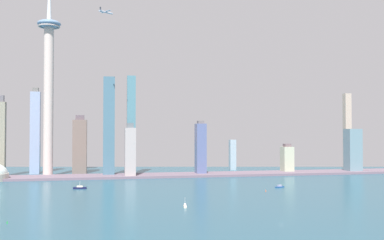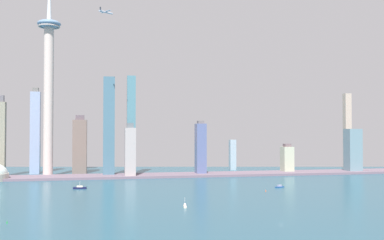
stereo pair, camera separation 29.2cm
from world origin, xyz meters
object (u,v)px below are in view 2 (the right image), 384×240
(observation_tower, at_px, (49,74))
(skyscraper_10, at_px, (347,131))
(skyscraper_3, at_px, (287,159))
(skyscraper_7, at_px, (35,132))
(boat_4, at_px, (185,206))
(skyscraper_0, at_px, (1,138))
(skyscraper_1, at_px, (232,155))
(skyscraper_6, at_px, (201,149))
(channel_buoy_0, at_px, (266,190))
(skyscraper_9, at_px, (130,152))
(boat_1, at_px, (80,188))
(airplane, at_px, (106,12))
(skyscraper_2, at_px, (131,126))
(skyscraper_5, at_px, (80,146))
(boat_0, at_px, (280,187))
(channel_buoy_1, at_px, (7,222))
(skyscraper_4, at_px, (109,127))
(skyscraper_11, at_px, (353,151))

(observation_tower, relative_size, skyscraper_10, 2.32)
(skyscraper_3, relative_size, skyscraper_7, 0.35)
(observation_tower, relative_size, boat_4, 35.37)
(skyscraper_0, xyz_separation_m, skyscraper_1, (430.98, 57.99, -35.71))
(skyscraper_6, bearing_deg, skyscraper_1, 47.22)
(channel_buoy_0, bearing_deg, skyscraper_6, 98.38)
(skyscraper_7, xyz_separation_m, skyscraper_9, (167.47, -109.56, -33.55))
(skyscraper_0, relative_size, boat_1, 7.76)
(airplane, bearing_deg, skyscraper_6, -12.17)
(skyscraper_0, height_order, channel_buoy_0, skyscraper_0)
(skyscraper_2, bearing_deg, skyscraper_5, 146.78)
(channel_buoy_0, bearing_deg, skyscraper_7, 135.61)
(skyscraper_5, relative_size, skyscraper_7, 0.68)
(boat_0, distance_m, channel_buoy_0, 49.63)
(skyscraper_2, distance_m, channel_buoy_1, 432.54)
(skyscraper_5, bearing_deg, skyscraper_0, -161.42)
(skyscraper_5, bearing_deg, skyscraper_6, -20.68)
(skyscraper_5, xyz_separation_m, airplane, (45.07, -153.12, 213.68))
(boat_1, distance_m, boat_4, 210.11)
(skyscraper_2, height_order, skyscraper_3, skyscraper_2)
(skyscraper_4, distance_m, channel_buoy_1, 407.96)
(skyscraper_2, relative_size, skyscraper_9, 1.92)
(skyscraper_6, distance_m, boat_0, 213.00)
(skyscraper_0, bearing_deg, skyscraper_6, -6.12)
(skyscraper_0, bearing_deg, channel_buoy_0, -35.52)
(skyscraper_9, bearing_deg, boat_0, -42.04)
(skyscraper_0, xyz_separation_m, channel_buoy_1, (90.31, -418.95, -65.10))
(skyscraper_1, bearing_deg, skyscraper_6, -132.78)
(skyscraper_0, bearing_deg, skyscraper_2, -4.13)
(skyscraper_11, height_order, boat_4, skyscraper_11)
(skyscraper_0, distance_m, skyscraper_1, 436.33)
(observation_tower, xyz_separation_m, skyscraper_7, (-29.53, 61.26, -100.28))
(skyscraper_10, bearing_deg, observation_tower, -173.38)
(skyscraper_3, relative_size, skyscraper_9, 0.60)
(observation_tower, xyz_separation_m, airplane, (96.07, -99.81, 87.69))
(skyscraper_11, height_order, channel_buoy_0, skyscraper_11)
(skyscraper_4, relative_size, skyscraper_7, 1.09)
(skyscraper_11, relative_size, boat_4, 7.88)
(skyscraper_11, distance_m, airplane, 518.71)
(observation_tower, bearing_deg, boat_1, -71.49)
(skyscraper_4, bearing_deg, skyscraper_9, -37.94)
(skyscraper_7, xyz_separation_m, airplane, (125.60, -161.07, 187.97))
(boat_0, bearing_deg, skyscraper_9, 119.70)
(skyscraper_0, relative_size, skyscraper_2, 0.79)
(boat_4, relative_size, airplane, 0.46)
(observation_tower, xyz_separation_m, skyscraper_9, (137.94, -48.30, -133.83))
(observation_tower, bearing_deg, skyscraper_3, -2.83)
(boat_0, relative_size, boat_1, 0.75)
(skyscraper_5, relative_size, airplane, 4.71)
(channel_buoy_1, bearing_deg, skyscraper_3, 42.70)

